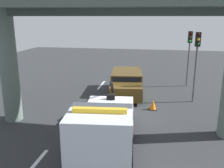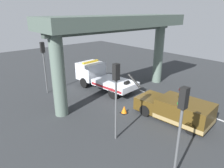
% 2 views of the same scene
% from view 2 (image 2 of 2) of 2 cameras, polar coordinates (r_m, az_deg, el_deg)
% --- Properties ---
extents(ground_plane, '(60.00, 40.00, 0.10)m').
position_cam_2_polar(ground_plane, '(17.41, 5.76, -4.95)').
color(ground_plane, '#2D3033').
extents(lane_stripe_west, '(2.60, 0.16, 0.01)m').
position_cam_2_polar(lane_stripe_west, '(16.43, 27.33, -8.66)').
color(lane_stripe_west, silver).
rests_on(lane_stripe_west, ground).
extents(lane_stripe_mid, '(2.60, 0.16, 0.01)m').
position_cam_2_polar(lane_stripe_mid, '(19.05, 10.70, -2.78)').
color(lane_stripe_mid, silver).
rests_on(lane_stripe_mid, ground).
extents(lane_stripe_east, '(2.60, 0.16, 0.01)m').
position_cam_2_polar(lane_stripe_east, '(22.97, -0.98, 1.56)').
color(lane_stripe_east, silver).
rests_on(lane_stripe_east, ground).
extents(tow_truck_white, '(7.34, 2.97, 2.46)m').
position_cam_2_polar(tow_truck_white, '(19.88, -3.25, 2.21)').
color(tow_truck_white, silver).
rests_on(tow_truck_white, ground).
extents(towed_van_green, '(5.38, 2.67, 1.58)m').
position_cam_2_polar(towed_van_green, '(14.86, 17.41, -6.85)').
color(towed_van_green, '#4C3814').
rests_on(towed_van_green, ground).
extents(overpass_structure, '(3.60, 13.18, 6.84)m').
position_cam_2_polar(overpass_structure, '(17.18, 1.84, 14.83)').
color(overpass_structure, '#596B60').
rests_on(overpass_structure, ground).
extents(traffic_light_near, '(0.39, 0.32, 4.42)m').
position_cam_2_polar(traffic_light_near, '(8.90, 18.70, -8.12)').
color(traffic_light_near, '#515456').
rests_on(traffic_light_near, ground).
extents(traffic_light_far, '(0.39, 0.32, 4.60)m').
position_cam_2_polar(traffic_light_far, '(11.15, 1.07, -0.58)').
color(traffic_light_far, '#515456').
rests_on(traffic_light_far, ground).
extents(traffic_light_mid, '(0.39, 0.32, 4.66)m').
position_cam_2_polar(traffic_light_mid, '(19.02, -18.55, 7.18)').
color(traffic_light_mid, '#515456').
rests_on(traffic_light_mid, ground).
extents(traffic_cone_orange, '(0.49, 0.49, 0.58)m').
position_cam_2_polar(traffic_cone_orange, '(15.33, 3.40, -7.15)').
color(traffic_cone_orange, orange).
rests_on(traffic_cone_orange, ground).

